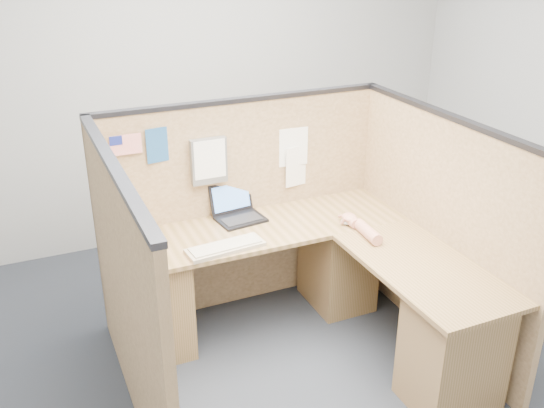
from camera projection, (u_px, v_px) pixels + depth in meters
name	position (u px, v px, depth m)	size (l,w,h in m)	color
floor	(304.00, 376.00, 3.75)	(5.00, 5.00, 0.00)	#20242D
wall_back	(187.00, 79.00, 5.06)	(5.00, 5.00, 0.00)	#A4A6A9
cubicle_partitions	(277.00, 237.00, 3.80)	(2.06, 1.83, 1.53)	brown
l_desk	(311.00, 293.00, 3.90)	(1.95, 1.75, 0.73)	brown
laptop	(237.00, 210.00, 4.14)	(0.34, 0.33, 0.22)	black
keyboard	(225.00, 247.00, 3.73)	(0.50, 0.21, 0.03)	#A0917C
mouse	(349.00, 221.00, 4.05)	(0.11, 0.07, 0.05)	#B4B4B9
hand_forearm	(362.00, 227.00, 3.92)	(0.12, 0.41, 0.09)	tan
blue_poster	(159.00, 145.00, 3.83)	(0.17, 0.00, 0.23)	navy
american_flag	(122.00, 147.00, 3.72)	(0.20, 0.01, 0.34)	olive
file_holder	(209.00, 161.00, 3.98)	(0.24, 0.05, 0.31)	slate
paper_left	(294.00, 147.00, 4.23)	(0.21, 0.00, 0.27)	white
paper_right	(300.00, 166.00, 4.31)	(0.23, 0.00, 0.29)	white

